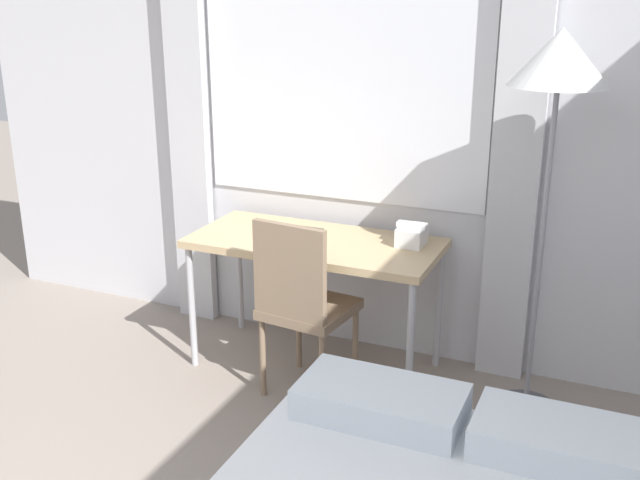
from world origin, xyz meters
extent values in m
cube|color=silver|center=(0.00, 3.17, 1.35)|extent=(5.22, 0.05, 2.70)
cube|color=white|center=(-0.24, 3.14, 1.60)|extent=(1.58, 0.01, 1.50)
cube|color=silver|center=(-1.17, 3.10, 1.30)|extent=(0.24, 0.06, 2.60)
cube|color=silver|center=(0.69, 3.10, 1.30)|extent=(0.24, 0.06, 2.60)
cube|color=tan|center=(-0.24, 2.79, 0.70)|extent=(1.28, 0.60, 0.04)
cylinder|color=#B2B2B7|center=(-0.84, 2.53, 0.34)|extent=(0.04, 0.04, 0.68)
cylinder|color=#B2B2B7|center=(0.36, 2.53, 0.34)|extent=(0.04, 0.04, 0.68)
cylinder|color=#B2B2B7|center=(-0.84, 3.05, 0.34)|extent=(0.04, 0.04, 0.68)
cylinder|color=#B2B2B7|center=(0.36, 3.05, 0.34)|extent=(0.04, 0.04, 0.68)
cube|color=#8C7259|center=(-0.17, 2.55, 0.44)|extent=(0.44, 0.44, 0.05)
cube|color=#8C7259|center=(-0.19, 2.37, 0.70)|extent=(0.38, 0.08, 0.46)
cylinder|color=#8C7259|center=(-0.35, 2.40, 0.21)|extent=(0.03, 0.03, 0.42)
cylinder|color=#8C7259|center=(-0.02, 2.36, 0.21)|extent=(0.03, 0.03, 0.42)
cylinder|color=#8C7259|center=(-0.31, 2.74, 0.21)|extent=(0.03, 0.03, 0.42)
cylinder|color=#8C7259|center=(0.02, 2.70, 0.21)|extent=(0.03, 0.03, 0.42)
cube|color=silver|center=(0.48, 1.76, 0.51)|extent=(0.61, 0.32, 0.12)
cube|color=silver|center=(1.13, 1.76, 0.51)|extent=(0.61, 0.32, 0.12)
cylinder|color=#4C4C51|center=(0.88, 2.77, 0.01)|extent=(0.30, 0.30, 0.03)
cylinder|color=gray|center=(0.88, 2.77, 0.79)|extent=(0.02, 0.02, 1.53)
cone|color=silver|center=(0.88, 2.77, 1.68)|extent=(0.42, 0.42, 0.24)
cube|color=white|center=(0.24, 2.91, 0.77)|extent=(0.13, 0.16, 0.09)
cube|color=white|center=(0.24, 2.91, 0.82)|extent=(0.15, 0.06, 0.02)
cube|color=#4C4238|center=(-0.34, 2.80, 0.73)|extent=(0.21, 0.22, 0.02)
cube|color=white|center=(-0.34, 2.80, 0.74)|extent=(0.20, 0.20, 0.01)
camera|label=1|loc=(1.23, -0.54, 1.96)|focal=42.00mm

